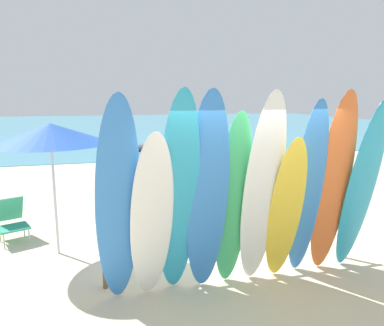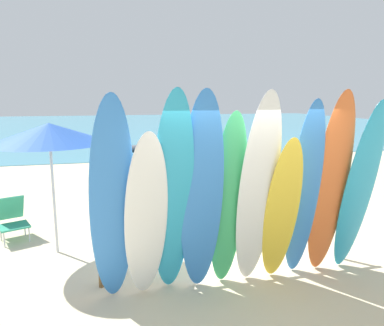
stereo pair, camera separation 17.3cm
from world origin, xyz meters
name	(u,v)px [view 1 (the left image)]	position (x,y,z in m)	size (l,w,h in m)	color
ground	(135,149)	(0.00, 14.00, 0.00)	(60.00, 60.00, 0.00)	beige
ocean_water	(116,125)	(0.00, 30.19, 0.01)	(60.00, 40.00, 0.02)	teal
surfboard_rack	(234,238)	(0.00, 0.00, 0.54)	(3.98, 0.07, 0.66)	brown
surfboard_blue_0	(118,205)	(-1.74, -0.54, 1.36)	(0.55, 0.07, 2.77)	#337AD1
surfboard_white_1	(152,219)	(-1.33, -0.53, 1.14)	(0.55, 0.07, 2.33)	white
surfboard_teal_2	(178,198)	(-0.99, -0.53, 1.39)	(0.54, 0.06, 2.85)	#289EC6
surfboard_blue_3	(207,197)	(-0.61, -0.54, 1.38)	(0.57, 0.07, 2.81)	#337AD1
surfboard_green_4	(233,202)	(-0.21, -0.43, 1.25)	(0.49, 0.06, 2.53)	#38B266
surfboard_white_5	(262,193)	(0.18, -0.53, 1.38)	(0.56, 0.08, 2.80)	white
surfboard_yellow_6	(286,211)	(0.55, -0.52, 1.08)	(0.49, 0.08, 2.22)	yellow
surfboard_blue_7	(307,191)	(0.94, -0.42, 1.32)	(0.47, 0.08, 2.68)	#337AD1
surfboard_orange_8	(333,185)	(1.35, -0.45, 1.38)	(0.55, 0.07, 2.80)	orange
surfboard_teal_9	(361,189)	(1.80, -0.50, 1.32)	(0.54, 0.08, 2.68)	#289EC6
beachgoer_by_water	(178,144)	(0.96, 7.92, 0.96)	(0.54, 0.42, 1.67)	beige
beachgoer_strolling	(203,163)	(0.90, 4.56, 0.87)	(0.45, 0.40, 1.50)	tan
beach_chair_red	(11,218)	(-3.57, 2.26, 0.42)	(0.74, 0.86, 0.80)	#B7B7BC
beach_umbrella	(50,134)	(-2.67, 1.39, 2.07)	(1.92, 1.92, 2.24)	silver
distant_boat	(147,147)	(0.57, 13.19, 0.15)	(4.27, 1.69, 0.34)	#4C515B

